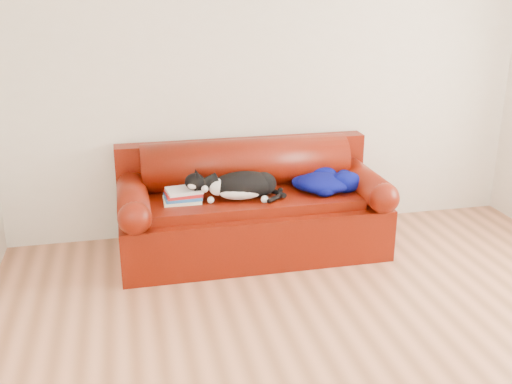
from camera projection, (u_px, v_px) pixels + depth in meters
ground at (349, 349)px, 3.61m from camera, size 4.50×4.50×0.00m
room_shell at (387, 68)px, 3.09m from camera, size 4.52×4.02×2.61m
sofa_base at (252, 224)px, 4.85m from camera, size 2.10×0.90×0.50m
sofa_back at (246, 179)px, 4.97m from camera, size 2.10×1.01×0.88m
book_stack at (183, 195)px, 4.57m from camera, size 0.29×0.23×0.10m
cat at (243, 186)px, 4.61m from camera, size 0.73×0.31×0.27m
blanket at (326, 181)px, 4.82m from camera, size 0.55×0.44×0.17m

